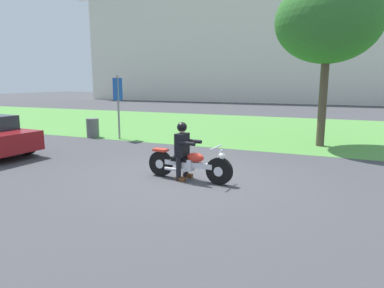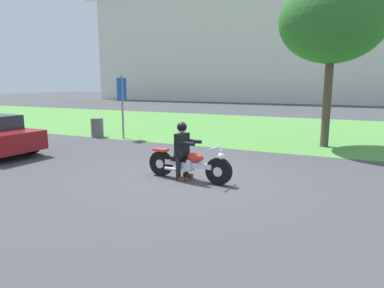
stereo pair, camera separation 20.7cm
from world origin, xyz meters
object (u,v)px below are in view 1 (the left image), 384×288
object	(u,v)px
motorcycle_lead	(189,164)
sign_banner	(118,97)
trash_can	(93,128)
tree_roadside	(328,21)
rider_lead	(183,146)

from	to	relation	value
motorcycle_lead	sign_banner	distance (m)	6.87
trash_can	sign_banner	bearing A→B (deg)	4.11
tree_roadside	trash_can	size ratio (longest dim) A/B	7.30
tree_roadside	trash_can	xyz separation A→B (m)	(-9.06, -1.67, -4.00)
trash_can	tree_roadside	bearing A→B (deg)	10.47
tree_roadside	trash_can	distance (m)	10.04
rider_lead	tree_roadside	world-z (taller)	tree_roadside
motorcycle_lead	trash_can	size ratio (longest dim) A/B	2.76
motorcycle_lead	sign_banner	size ratio (longest dim) A/B	0.86
tree_roadside	trash_can	world-z (taller)	tree_roadside
trash_can	sign_banner	distance (m)	1.85
rider_lead	trash_can	world-z (taller)	rider_lead
motorcycle_lead	trash_can	bearing A→B (deg)	150.25
motorcycle_lead	rider_lead	size ratio (longest dim) A/B	1.59
rider_lead	sign_banner	world-z (taller)	sign_banner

